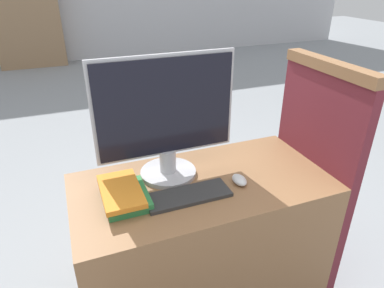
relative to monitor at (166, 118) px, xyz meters
name	(u,v)px	position (x,y,z in m)	size (l,w,h in m)	color
desk	(201,245)	(0.12, -0.12, -0.66)	(1.15, 0.58, 0.75)	#8C603D
carrel_divider	(310,180)	(0.72, -0.13, -0.40)	(0.07, 0.55, 1.25)	maroon
monitor	(166,118)	(0.00, 0.00, 0.00)	(0.62, 0.26, 0.55)	#B7B7BC
keyboard	(188,195)	(0.02, -0.20, -0.28)	(0.36, 0.13, 0.02)	#2D2D2D
mouse	(239,180)	(0.27, -0.19, -0.27)	(0.06, 0.09, 0.03)	silver
book_stack	(124,195)	(-0.23, -0.13, -0.25)	(0.18, 0.27, 0.06)	#2D7F42
bookshelf_far	(24,7)	(-0.80, 5.62, -0.01)	(1.12, 0.32, 2.05)	#9E7A56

